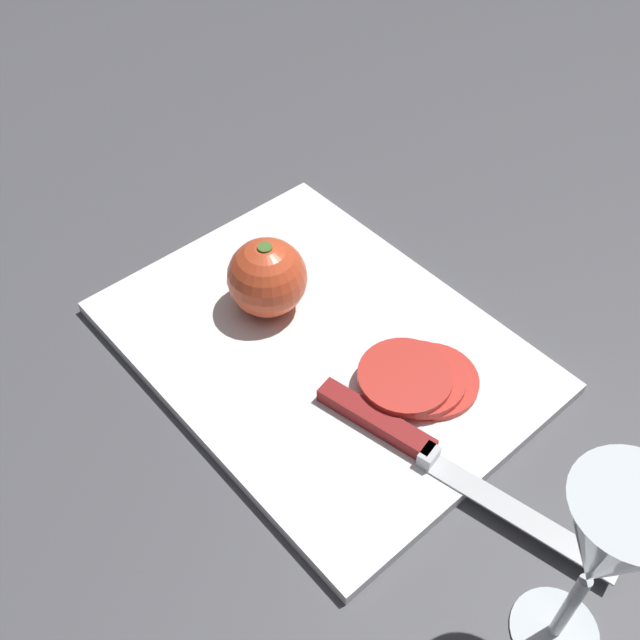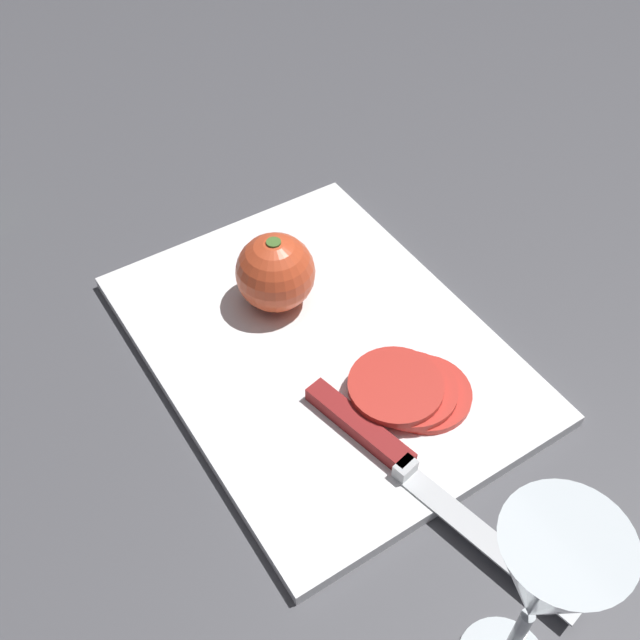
{
  "view_description": "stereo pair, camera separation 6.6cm",
  "coord_description": "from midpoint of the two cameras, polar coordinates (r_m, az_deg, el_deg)",
  "views": [
    {
      "loc": [
        -0.25,
        0.27,
        0.53
      ],
      "look_at": [
        0.08,
        -0.03,
        0.04
      ],
      "focal_mm": 42.0,
      "sensor_mm": 36.0,
      "label": 1
    },
    {
      "loc": [
        -0.29,
        0.22,
        0.53
      ],
      "look_at": [
        0.08,
        -0.03,
        0.04
      ],
      "focal_mm": 42.0,
      "sensor_mm": 36.0,
      "label": 2
    }
  ],
  "objects": [
    {
      "name": "ground_plane",
      "position": [
        0.65,
        4.9,
        -8.0
      ],
      "size": [
        3.0,
        3.0,
        0.0
      ],
      "primitive_type": "plane",
      "color": "#4C4C51"
    },
    {
      "name": "cutting_board",
      "position": [
        0.69,
        2.75,
        -2.19
      ],
      "size": [
        0.38,
        0.28,
        0.01
      ],
      "color": "white",
      "rests_on": "ground_plane"
    },
    {
      "name": "wine_glass",
      "position": [
        0.46,
        20.9,
        -18.7
      ],
      "size": [
        0.07,
        0.07,
        0.18
      ],
      "color": "silver",
      "rests_on": "ground_plane"
    },
    {
      "name": "whole_tomato",
      "position": [
        0.69,
        -0.69,
        3.51
      ],
      "size": [
        0.07,
        0.07,
        0.08
      ],
      "color": "#DB4C28",
      "rests_on": "cutting_board"
    },
    {
      "name": "knife",
      "position": [
        0.61,
        7.68,
        -9.88
      ],
      "size": [
        0.27,
        0.07,
        0.01
      ],
      "rotation": [
        0.0,
        0.0,
        3.35
      ],
      "color": "silver",
      "rests_on": "cutting_board"
    },
    {
      "name": "tomato_slice_stack_near",
      "position": [
        0.65,
        9.81,
        -5.42
      ],
      "size": [
        0.09,
        0.1,
        0.02
      ],
      "color": "red",
      "rests_on": "cutting_board"
    }
  ]
}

